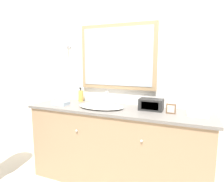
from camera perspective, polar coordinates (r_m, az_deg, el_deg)
wall_back at (r=2.51m, az=3.79°, el=4.60°), size 8.00×0.18×2.55m
vanity_counter at (r=2.44m, az=1.23°, el=-15.54°), size 2.10×0.56×0.92m
sink_basin at (r=2.33m, az=-3.10°, el=-4.29°), size 0.54×0.40×0.17m
soap_bottle at (r=2.70m, az=-8.89°, el=-1.34°), size 0.07×0.07×0.19m
appliance_box at (r=2.24m, az=11.10°, el=-3.81°), size 0.26×0.15×0.13m
picture_frame at (r=2.14m, az=16.48°, el=-4.91°), size 0.10×0.01×0.10m
hand_towel_near_sink at (r=2.55m, az=-14.47°, el=-3.35°), size 0.19×0.13×0.04m
hand_towel_far_corner at (r=2.14m, az=23.32°, el=-6.10°), size 0.20×0.10×0.05m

